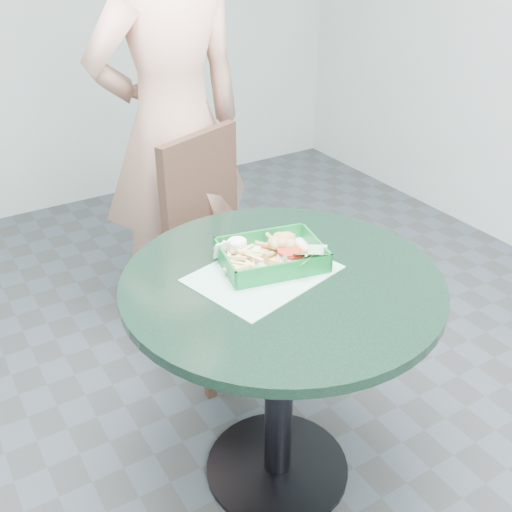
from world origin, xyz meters
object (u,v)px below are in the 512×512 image
dining_chair (214,238)px  sauce_ramekin (236,254)px  cafe_table (281,332)px  crab_sandwich (281,251)px  diner_person (170,84)px  food_basket (271,265)px

dining_chair → sauce_ramekin: (-0.22, -0.56, 0.27)m
cafe_table → crab_sandwich: bearing=58.2°
cafe_table → diner_person: bearing=82.3°
cafe_table → sauce_ramekin: (-0.07, 0.13, 0.22)m
diner_person → sauce_ramekin: 0.91m
food_basket → crab_sandwich: crab_sandwich is taller
cafe_table → dining_chair: bearing=77.8°
dining_chair → diner_person: 0.61m
dining_chair → food_basket: (-0.14, -0.62, 0.24)m
dining_chair → diner_person: bearing=72.9°
diner_person → crab_sandwich: size_ratio=16.43×
sauce_ramekin → cafe_table: bearing=-62.2°
diner_person → food_basket: (-0.12, -0.90, -0.31)m
food_basket → crab_sandwich: size_ratio=2.16×
cafe_table → food_basket: size_ratio=3.16×
food_basket → crab_sandwich: (0.04, 0.00, 0.03)m
cafe_table → food_basket: (0.01, 0.08, 0.19)m
diner_person → food_basket: 0.96m
diner_person → sauce_ramekin: diner_person is taller
dining_chair → food_basket: size_ratio=3.28×
food_basket → diner_person: bearing=82.6°
dining_chair → crab_sandwich: size_ratio=7.08×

